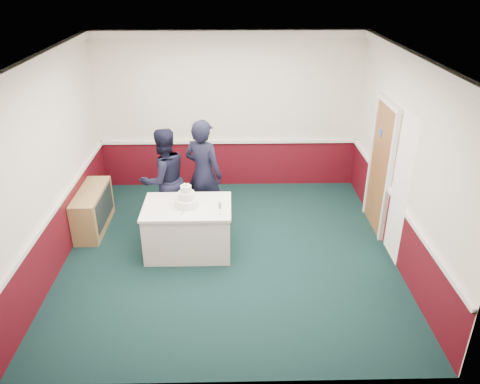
{
  "coord_description": "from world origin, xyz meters",
  "views": [
    {
      "loc": [
        0.03,
        -6.11,
        4.08
      ],
      "look_at": [
        0.16,
        -0.1,
        1.1
      ],
      "focal_mm": 35.0,
      "sensor_mm": 36.0,
      "label": 1
    }
  ],
  "objects_px": {
    "cake_knife": "(184,212)",
    "champagne_flute": "(220,206)",
    "wedding_cake": "(187,199)",
    "person_man": "(164,179)",
    "person_woman": "(203,174)",
    "sideboard": "(93,210)",
    "cake_table": "(188,228)"
  },
  "relations": [
    {
      "from": "wedding_cake",
      "to": "person_woman",
      "type": "distance_m",
      "value": 0.87
    },
    {
      "from": "champagne_flute",
      "to": "person_woman",
      "type": "relative_size",
      "value": 0.11
    },
    {
      "from": "wedding_cake",
      "to": "person_man",
      "type": "bearing_deg",
      "value": 118.93
    },
    {
      "from": "cake_knife",
      "to": "sideboard",
      "type": "bearing_deg",
      "value": 163.81
    },
    {
      "from": "sideboard",
      "to": "cake_knife",
      "type": "height_order",
      "value": "cake_knife"
    },
    {
      "from": "wedding_cake",
      "to": "cake_knife",
      "type": "height_order",
      "value": "wedding_cake"
    },
    {
      "from": "cake_knife",
      "to": "person_woman",
      "type": "height_order",
      "value": "person_woman"
    },
    {
      "from": "person_woman",
      "to": "cake_table",
      "type": "bearing_deg",
      "value": 105.71
    },
    {
      "from": "wedding_cake",
      "to": "champagne_flute",
      "type": "height_order",
      "value": "wedding_cake"
    },
    {
      "from": "cake_table",
      "to": "person_man",
      "type": "xyz_separation_m",
      "value": [
        -0.43,
        0.78,
        0.47
      ]
    },
    {
      "from": "cake_table",
      "to": "person_woman",
      "type": "height_order",
      "value": "person_woman"
    },
    {
      "from": "champagne_flute",
      "to": "wedding_cake",
      "type": "bearing_deg",
      "value": 150.75
    },
    {
      "from": "person_woman",
      "to": "sideboard",
      "type": "bearing_deg",
      "value": 33.95
    },
    {
      "from": "champagne_flute",
      "to": "person_man",
      "type": "distance_m",
      "value": 1.41
    },
    {
      "from": "cake_knife",
      "to": "champagne_flute",
      "type": "relative_size",
      "value": 1.07
    },
    {
      "from": "sideboard",
      "to": "cake_knife",
      "type": "relative_size",
      "value": 5.45
    },
    {
      "from": "wedding_cake",
      "to": "sideboard",
      "type": "bearing_deg",
      "value": 156.6
    },
    {
      "from": "wedding_cake",
      "to": "person_woman",
      "type": "bearing_deg",
      "value": 75.87
    },
    {
      "from": "cake_knife",
      "to": "champagne_flute",
      "type": "height_order",
      "value": "champagne_flute"
    },
    {
      "from": "champagne_flute",
      "to": "cake_table",
      "type": "bearing_deg",
      "value": 150.75
    },
    {
      "from": "person_man",
      "to": "sideboard",
      "type": "bearing_deg",
      "value": -29.73
    },
    {
      "from": "sideboard",
      "to": "person_woman",
      "type": "xyz_separation_m",
      "value": [
        1.86,
        0.13,
        0.58
      ]
    },
    {
      "from": "wedding_cake",
      "to": "person_man",
      "type": "distance_m",
      "value": 0.89
    },
    {
      "from": "sideboard",
      "to": "wedding_cake",
      "type": "relative_size",
      "value": 3.3
    },
    {
      "from": "cake_knife",
      "to": "person_man",
      "type": "distance_m",
      "value": 1.06
    },
    {
      "from": "wedding_cake",
      "to": "person_woman",
      "type": "xyz_separation_m",
      "value": [
        0.21,
        0.85,
        0.03
      ]
    },
    {
      "from": "cake_knife",
      "to": "person_woman",
      "type": "xyz_separation_m",
      "value": [
        0.24,
        1.05,
        0.14
      ]
    },
    {
      "from": "sideboard",
      "to": "champagne_flute",
      "type": "distance_m",
      "value": 2.43
    },
    {
      "from": "wedding_cake",
      "to": "cake_knife",
      "type": "relative_size",
      "value": 1.65
    },
    {
      "from": "person_man",
      "to": "wedding_cake",
      "type": "bearing_deg",
      "value": 86.03
    },
    {
      "from": "sideboard",
      "to": "wedding_cake",
      "type": "bearing_deg",
      "value": -23.4
    },
    {
      "from": "cake_knife",
      "to": "cake_table",
      "type": "bearing_deg",
      "value": 94.73
    }
  ]
}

